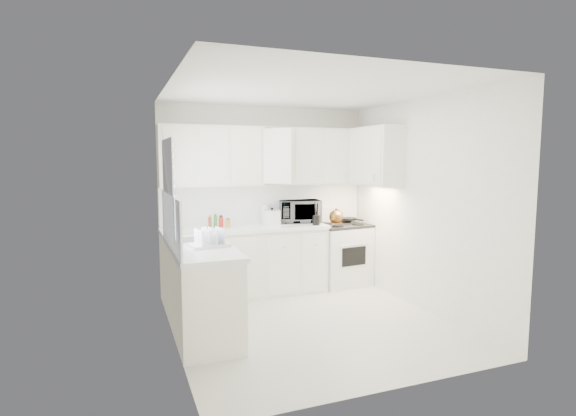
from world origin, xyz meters
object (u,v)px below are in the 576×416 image
stove (342,246)px  tea_kettle (336,216)px  utensil_crock (316,214)px  microwave (300,209)px  rice_cooker (272,216)px  dish_rack (209,236)px

stove → tea_kettle: (-0.18, -0.16, 0.48)m
tea_kettle → utensil_crock: utensil_crock is taller
microwave → utensil_crock: bearing=-63.8°
tea_kettle → rice_cooker: rice_cooker is taller
stove → rice_cooker: (-1.10, -0.01, 0.49)m
rice_cooker → dish_rack: rice_cooker is taller
tea_kettle → utensil_crock: (-0.34, -0.07, 0.05)m
microwave → dish_rack: (-1.59, -1.35, -0.09)m
utensil_crock → microwave: bearing=105.2°
stove → dish_rack: bearing=-157.5°
utensil_crock → dish_rack: size_ratio=0.82×
stove → microwave: 0.85m
microwave → utensil_crock: 0.38m
stove → utensil_crock: utensil_crock is taller
stove → microwave: bearing=161.2°
microwave → tea_kettle: bearing=-23.0°
stove → dish_rack: dish_rack is taller
tea_kettle → microwave: microwave is taller
utensil_crock → rice_cooker: bearing=159.3°
tea_kettle → stove: bearing=33.7°
stove → rice_cooker: rice_cooker is taller
stove → tea_kettle: bearing=-144.6°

